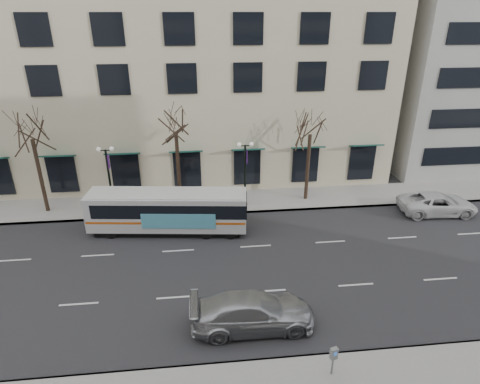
{
  "coord_description": "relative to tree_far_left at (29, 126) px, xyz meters",
  "views": [
    {
      "loc": [
        1.59,
        -19.74,
        13.97
      ],
      "look_at": [
        3.96,
        2.14,
        4.0
      ],
      "focal_mm": 30.0,
      "sensor_mm": 36.0,
      "label": 1
    }
  ],
  "objects": [
    {
      "name": "tree_far_left",
      "position": [
        0.0,
        0.0,
        0.0
      ],
      "size": [
        3.6,
        3.6,
        8.34
      ],
      "color": "black",
      "rests_on": "ground"
    },
    {
      "name": "silver_car",
      "position": [
        13.81,
        -13.63,
        -5.84
      ],
      "size": [
        5.95,
        2.42,
        1.73
      ],
      "primitive_type": "imported",
      "rotation": [
        0.0,
        0.0,
        1.57
      ],
      "color": "#A7AAAF",
      "rests_on": "ground"
    },
    {
      "name": "ground",
      "position": [
        10.0,
        -8.8,
        -6.7
      ],
      "size": [
        160.0,
        160.0,
        0.0
      ],
      "primitive_type": "plane",
      "color": "black",
      "rests_on": "ground"
    },
    {
      "name": "building_hotel",
      "position": [
        8.0,
        12.2,
        5.3
      ],
      "size": [
        40.0,
        20.0,
        24.0
      ],
      "primitive_type": "cube",
      "color": "#C3B795",
      "rests_on": "ground"
    },
    {
      "name": "tree_far_right",
      "position": [
        20.0,
        0.0,
        -0.28
      ],
      "size": [
        3.6,
        3.6,
        8.06
      ],
      "color": "black",
      "rests_on": "ground"
    },
    {
      "name": "lamp_post_right",
      "position": [
        15.01,
        -0.6,
        -3.75
      ],
      "size": [
        1.22,
        0.45,
        5.21
      ],
      "color": "black",
      "rests_on": "ground"
    },
    {
      "name": "sidewalk_far",
      "position": [
        15.0,
        0.2,
        -6.62
      ],
      "size": [
        80.0,
        4.0,
        0.15
      ],
      "primitive_type": "cube",
      "color": "gray",
      "rests_on": "ground"
    },
    {
      "name": "white_pickup",
      "position": [
        29.24,
        -3.29,
        -5.91
      ],
      "size": [
        5.8,
        2.97,
        1.57
      ],
      "primitive_type": "imported",
      "rotation": [
        0.0,
        0.0,
        1.51
      ],
      "color": "silver",
      "rests_on": "ground"
    },
    {
      "name": "pay_station",
      "position": [
        16.69,
        -16.91,
        -5.54
      ],
      "size": [
        0.34,
        0.26,
        1.39
      ],
      "rotation": [
        0.0,
        0.0,
        0.27
      ],
      "color": "gray",
      "rests_on": "sidewalk_near"
    },
    {
      "name": "tree_far_mid",
      "position": [
        10.0,
        0.0,
        0.21
      ],
      "size": [
        3.6,
        3.6,
        8.55
      ],
      "color": "black",
      "rests_on": "ground"
    },
    {
      "name": "lamp_post_left",
      "position": [
        5.01,
        -0.6,
        -3.75
      ],
      "size": [
        1.22,
        0.45,
        5.21
      ],
      "color": "black",
      "rests_on": "ground"
    },
    {
      "name": "city_bus",
      "position": [
        9.39,
        -3.85,
        -5.11
      ],
      "size": [
        10.93,
        3.59,
        2.91
      ],
      "rotation": [
        0.0,
        0.0,
        -0.12
      ],
      "color": "silver",
      "rests_on": "ground"
    }
  ]
}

